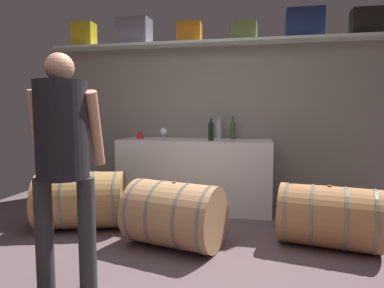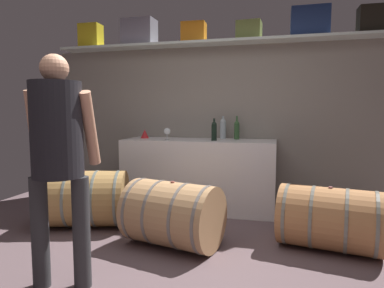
{
  "view_description": "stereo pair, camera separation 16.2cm",
  "coord_description": "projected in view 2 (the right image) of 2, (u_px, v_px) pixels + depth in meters",
  "views": [
    {
      "loc": [
        0.57,
        -2.24,
        1.24
      ],
      "look_at": [
        -0.08,
        1.01,
        0.92
      ],
      "focal_mm": 31.41,
      "sensor_mm": 36.0,
      "label": 1
    },
    {
      "loc": [
        0.73,
        -2.21,
        1.24
      ],
      "look_at": [
        -0.08,
        1.01,
        0.92
      ],
      "focal_mm": 31.41,
      "sensor_mm": 36.0,
      "label": 2
    }
  ],
  "objects": [
    {
      "name": "toolcase_yellow",
      "position": [
        91.0,
        37.0,
        4.72
      ],
      "size": [
        0.3,
        0.22,
        0.33
      ],
      "primitive_type": "cube",
      "rotation": [
        0.0,
        0.0,
        0.03
      ],
      "color": "yellow",
      "rests_on": "high_shelf_board"
    },
    {
      "name": "back_wall_panel",
      "position": [
        221.0,
        126.0,
        4.54
      ],
      "size": [
        4.78,
        0.1,
        2.1
      ],
      "primitive_type": "cube",
      "color": "gray",
      "rests_on": "ground"
    },
    {
      "name": "wine_bottle_clear",
      "position": [
        223.0,
        128.0,
        4.38
      ],
      "size": [
        0.08,
        0.08,
        0.29
      ],
      "color": "#ADBBC1",
      "rests_on": "work_cabinet"
    },
    {
      "name": "winemaker_pouring",
      "position": [
        58.0,
        147.0,
        2.3
      ],
      "size": [
        0.52,
        0.46,
        1.63
      ],
      "rotation": [
        0.0,
        0.0,
        0.24
      ],
      "color": "#323234",
      "rests_on": "ground"
    },
    {
      "name": "wine_barrel_flank",
      "position": [
        329.0,
        218.0,
        3.01
      ],
      "size": [
        0.96,
        0.71,
        0.57
      ],
      "rotation": [
        0.0,
        0.0,
        -0.19
      ],
      "color": "#B27746",
      "rests_on": "ground"
    },
    {
      "name": "toolcase_grey",
      "position": [
        139.0,
        33.0,
        4.54
      ],
      "size": [
        0.45,
        0.29,
        0.35
      ],
      "primitive_type": "cube",
      "rotation": [
        0.0,
        0.0,
        -0.04
      ],
      "color": "gray",
      "rests_on": "high_shelf_board"
    },
    {
      "name": "ground_plane",
      "position": [
        189.0,
        253.0,
        2.98
      ],
      "size": [
        5.98,
        7.78,
        0.02
      ],
      "primitive_type": "cube",
      "color": "#604D51"
    },
    {
      "name": "wine_bottle_green",
      "position": [
        237.0,
        129.0,
        4.29
      ],
      "size": [
        0.07,
        0.07,
        0.3
      ],
      "color": "#345A32",
      "rests_on": "work_cabinet"
    },
    {
      "name": "work_cabinet",
      "position": [
        199.0,
        174.0,
        4.28
      ],
      "size": [
        1.9,
        0.64,
        0.89
      ],
      "primitive_type": "cube",
      "color": "white",
      "rests_on": "ground"
    },
    {
      "name": "wine_barrel_far",
      "position": [
        84.0,
        198.0,
        3.63
      ],
      "size": [
        1.02,
        0.82,
        0.61
      ],
      "rotation": [
        0.0,
        0.0,
        0.28
      ],
      "color": "#AF8348",
      "rests_on": "ground"
    },
    {
      "name": "red_funnel",
      "position": [
        145.0,
        134.0,
        4.47
      ],
      "size": [
        0.11,
        0.11,
        0.12
      ],
      "primitive_type": "cone",
      "color": "red",
      "rests_on": "work_cabinet"
    },
    {
      "name": "high_shelf_board",
      "position": [
        220.0,
        43.0,
        4.29
      ],
      "size": [
        4.4,
        0.4,
        0.03
      ],
      "primitive_type": "cube",
      "color": "silver",
      "rests_on": "back_wall_panel"
    },
    {
      "name": "toolcase_navy",
      "position": [
        310.0,
        23.0,
        4.01
      ],
      "size": [
        0.44,
        0.28,
        0.34
      ],
      "primitive_type": "cube",
      "rotation": [
        0.0,
        0.0,
        -0.01
      ],
      "color": "navy",
      "rests_on": "high_shelf_board"
    },
    {
      "name": "toolcase_black",
      "position": [
        376.0,
        20.0,
        3.83
      ],
      "size": [
        0.38,
        0.22,
        0.31
      ],
      "primitive_type": "cube",
      "rotation": [
        0.0,
        0.0,
        0.02
      ],
      "color": "black",
      "rests_on": "high_shelf_board"
    },
    {
      "name": "wine_barrel_near",
      "position": [
        173.0,
        214.0,
        3.09
      ],
      "size": [
        0.95,
        0.77,
        0.61
      ],
      "rotation": [
        0.0,
        0.0,
        -0.24
      ],
      "color": "tan",
      "rests_on": "ground"
    },
    {
      "name": "toolcase_orange",
      "position": [
        194.0,
        33.0,
        4.36
      ],
      "size": [
        0.31,
        0.23,
        0.26
      ],
      "primitive_type": "cube",
      "rotation": [
        0.0,
        0.0,
        0.03
      ],
      "color": "orange",
      "rests_on": "high_shelf_board"
    },
    {
      "name": "wine_bottle_dark",
      "position": [
        214.0,
        131.0,
        4.08
      ],
      "size": [
        0.07,
        0.07,
        0.27
      ],
      "color": "black",
      "rests_on": "work_cabinet"
    },
    {
      "name": "toolcase_olive",
      "position": [
        249.0,
        31.0,
        4.19
      ],
      "size": [
        0.32,
        0.26,
        0.23
      ],
      "primitive_type": "cube",
      "rotation": [
        0.0,
        0.0,
        -0.07
      ],
      "color": "olive",
      "rests_on": "high_shelf_board"
    },
    {
      "name": "wine_glass",
      "position": [
        167.0,
        132.0,
        4.18
      ],
      "size": [
        0.08,
        0.08,
        0.15
      ],
      "color": "white",
      "rests_on": "work_cabinet"
    }
  ]
}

